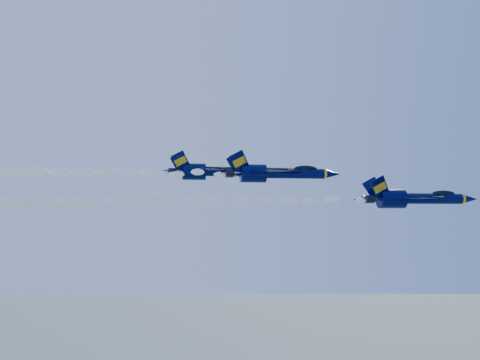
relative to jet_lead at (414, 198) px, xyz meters
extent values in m
cylinder|color=#000433|center=(2.42, 0.00, -0.06)|extent=(7.73, 1.29, 1.29)
ellipsoid|color=#000433|center=(-2.99, 0.00, -0.10)|extent=(1.34, 2.32, 5.50)
cone|color=#000433|center=(7.41, 0.00, -0.06)|extent=(2.23, 1.29, 1.29)
cylinder|color=gold|center=(6.37, 0.00, -0.06)|extent=(0.30, 1.34, 1.34)
ellipsoid|color=black|center=(3.88, 0.00, 0.59)|extent=(3.09, 1.01, 0.85)
cube|color=gold|center=(3.88, 0.00, 0.33)|extent=(3.61, 0.86, 0.15)
cube|color=#000433|center=(-1.44, -3.44, -0.06)|extent=(4.61, 5.46, 0.15)
cube|color=#000433|center=(-1.44, 3.44, -0.06)|extent=(4.61, 5.46, 0.15)
cube|color=gold|center=(-0.24, -3.44, 0.03)|extent=(2.07, 4.30, 0.09)
cube|color=gold|center=(-0.24, 3.44, 0.03)|extent=(2.07, 4.30, 0.09)
cube|color=#000433|center=(-4.88, -0.90, 1.23)|extent=(2.80, 0.88, 3.01)
cube|color=#000433|center=(-4.88, 0.90, 1.23)|extent=(2.80, 0.88, 3.01)
cylinder|color=black|center=(-6.00, -0.56, -0.14)|extent=(1.03, 0.94, 0.94)
cylinder|color=black|center=(-6.00, 0.56, -0.14)|extent=(1.03, 0.94, 0.94)
cube|color=gold|center=(-0.15, 0.00, 0.61)|extent=(9.45, 0.30, 0.07)
ellipsoid|color=white|center=(-34.77, 0.00, -0.44)|extent=(56.68, 1.92, 1.72)
cylinder|color=#000433|center=(-13.09, 7.89, 3.51)|extent=(8.15, 1.36, 1.36)
ellipsoid|color=#000433|center=(-18.80, 7.89, 3.46)|extent=(1.41, 2.44, 5.79)
cone|color=#000433|center=(-7.84, 7.89, 3.51)|extent=(2.35, 1.36, 1.36)
cylinder|color=gold|center=(-8.93, 7.89, 3.51)|extent=(0.32, 1.41, 1.41)
ellipsoid|color=black|center=(-11.55, 7.89, 4.18)|extent=(3.26, 1.06, 0.90)
cube|color=gold|center=(-11.55, 7.89, 3.91)|extent=(3.80, 0.91, 0.16)
cube|color=#000433|center=(-17.17, 4.27, 3.51)|extent=(4.85, 5.75, 0.16)
cube|color=#000433|center=(-17.17, 11.51, 3.51)|extent=(4.85, 5.75, 0.16)
cube|color=gold|center=(-15.90, 4.27, 3.60)|extent=(2.18, 4.53, 0.09)
cube|color=gold|center=(-15.90, 11.51, 3.60)|extent=(2.18, 4.53, 0.09)
cube|color=#000433|center=(-20.79, 6.94, 4.86)|extent=(2.95, 0.93, 3.17)
cube|color=#000433|center=(-20.79, 8.84, 4.86)|extent=(2.95, 0.93, 3.17)
cylinder|color=black|center=(-21.96, 7.30, 3.41)|extent=(1.09, 1.00, 1.00)
cylinder|color=black|center=(-21.96, 8.48, 3.41)|extent=(1.09, 1.00, 1.00)
cube|color=gold|center=(-15.81, 7.89, 4.21)|extent=(9.96, 0.32, 0.07)
cylinder|color=#000433|center=(-20.70, 13.78, 4.11)|extent=(7.88, 1.31, 1.31)
ellipsoid|color=#000433|center=(-26.21, 13.78, 4.06)|extent=(1.37, 2.36, 5.60)
cone|color=#000433|center=(-15.62, 13.78, 4.11)|extent=(2.28, 1.31, 1.31)
cylinder|color=gold|center=(-16.67, 13.78, 4.11)|extent=(0.31, 1.37, 1.37)
ellipsoid|color=black|center=(-19.21, 13.78, 4.76)|extent=(3.15, 1.02, 0.87)
cube|color=gold|center=(-19.21, 13.78, 4.50)|extent=(3.68, 0.88, 0.16)
cube|color=#000433|center=(-24.64, 10.28, 4.11)|extent=(4.69, 5.56, 0.16)
cube|color=#000433|center=(-24.64, 17.28, 4.11)|extent=(4.69, 5.56, 0.16)
cube|color=gold|center=(-23.41, 10.28, 4.19)|extent=(2.11, 4.39, 0.09)
cube|color=gold|center=(-23.41, 17.28, 4.19)|extent=(2.11, 4.39, 0.09)
cube|color=#000433|center=(-28.14, 12.86, 5.42)|extent=(2.85, 0.90, 3.07)
cube|color=#000433|center=(-28.14, 14.70, 5.42)|extent=(2.85, 0.90, 3.07)
cylinder|color=black|center=(-29.28, 13.21, 4.02)|extent=(1.05, 0.96, 0.96)
cylinder|color=black|center=(-29.28, 14.35, 4.02)|extent=(1.05, 0.96, 0.96)
cube|color=gold|center=(-23.33, 13.78, 4.79)|extent=(9.63, 0.31, 0.07)
camera|label=1|loc=(-31.83, -61.62, -2.06)|focal=40.00mm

